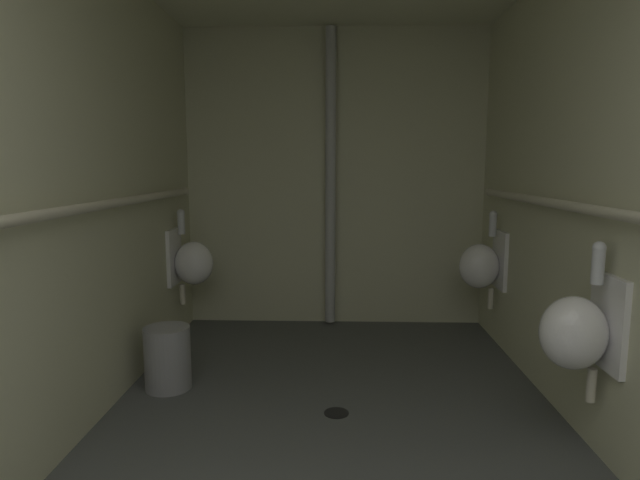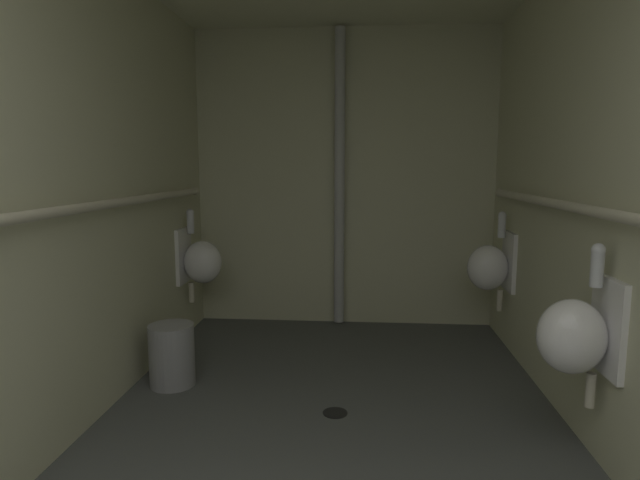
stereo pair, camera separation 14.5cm
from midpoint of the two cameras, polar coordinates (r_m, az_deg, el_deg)
The scene contains 12 objects.
floor at distance 2.76m, azimuth 2.29°, elevation -22.91°, with size 2.67×4.52×0.08m, color #4C4F4C.
wall_left at distance 2.75m, azimuth -25.92°, elevation 4.76°, with size 0.06×4.52×2.52m, color beige.
wall_right at distance 2.66m, azimuth 31.85°, elevation 4.28°, with size 0.06×4.52×2.52m, color beige.
wall_back at distance 4.60m, azimuth 3.55°, elevation 6.54°, with size 2.67×0.06×2.52m, color beige.
urinal_left_mid at distance 4.29m, azimuth -11.89°, elevation -2.20°, with size 0.32×0.30×0.76m.
urinal_right_mid at distance 2.70m, azimuth 27.38°, elevation -9.03°, with size 0.32×0.30×0.76m.
urinal_right_far at distance 4.20m, azimuth 18.89°, elevation -2.70°, with size 0.32×0.30×0.76m.
supply_pipe_left at distance 2.73m, azimuth -23.91°, elevation 2.99°, with size 0.06×3.78×0.06m.
supply_pipe_right at distance 2.62m, azimuth 30.00°, elevation 2.42°, with size 0.06×3.73×0.06m.
standpipe_back_wall at distance 4.49m, azimuth 3.04°, elevation 6.51°, with size 0.09×0.09×2.47m, color #B2B2B2.
floor_drain at distance 3.12m, azimuth 3.04°, elevation -18.12°, with size 0.14×0.14×0.01m, color black.
waste_bin at distance 3.51m, azimuth -14.54°, elevation -11.93°, with size 0.28×0.28×0.39m, color gray.
Camera 2 is at (0.16, -0.17, 1.38)m, focal length 29.69 mm.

